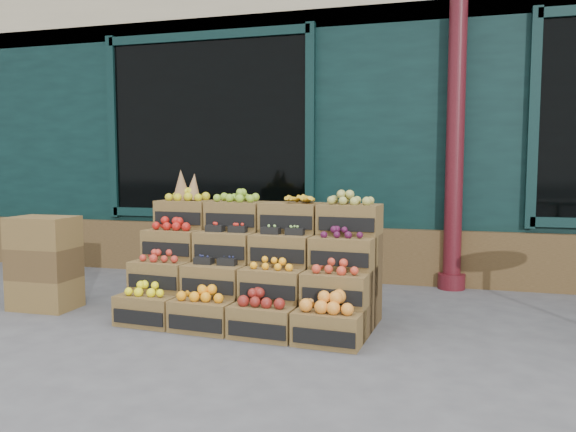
# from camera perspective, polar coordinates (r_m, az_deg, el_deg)

# --- Properties ---
(ground) EXTENTS (60.00, 60.00, 0.00)m
(ground) POSITION_cam_1_polar(r_m,az_deg,el_deg) (4.34, 0.04, -12.15)
(ground) COLOR #4D4D50
(ground) RESTS_ON ground
(shop_facade) EXTENTS (12.00, 6.24, 4.80)m
(shop_facade) POSITION_cam_1_polar(r_m,az_deg,el_deg) (9.23, 8.85, 12.03)
(shop_facade) COLOR black
(shop_facade) RESTS_ON ground
(crate_display) EXTENTS (2.07, 1.11, 1.26)m
(crate_display) POSITION_cam_1_polar(r_m,az_deg,el_deg) (4.71, -3.48, -5.89)
(crate_display) COLOR brown
(crate_display) RESTS_ON ground
(spare_crates) EXTENTS (0.56, 0.39, 0.83)m
(spare_crates) POSITION_cam_1_polar(r_m,az_deg,el_deg) (5.51, -23.52, -4.39)
(spare_crates) COLOR brown
(spare_crates) RESTS_ON ground
(shopkeeper) EXTENTS (0.77, 0.58, 1.89)m
(shopkeeper) POSITION_cam_1_polar(r_m,az_deg,el_deg) (7.50, -7.30, 2.49)
(shopkeeper) COLOR #19592E
(shopkeeper) RESTS_ON ground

